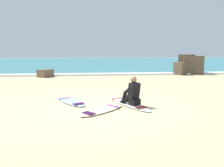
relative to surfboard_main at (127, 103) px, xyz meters
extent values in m
plane|color=#CCB584|center=(-0.83, -0.12, -0.04)|extent=(80.00, 80.00, 0.00)
cube|color=teal|center=(-0.83, 22.72, 0.01)|extent=(80.00, 28.00, 0.10)
cube|color=white|center=(-0.83, 9.02, 0.02)|extent=(80.00, 0.90, 0.11)
ellipsoid|color=white|center=(0.00, 0.00, 0.00)|extent=(1.48, 2.52, 0.07)
cube|color=red|center=(-0.28, 0.65, 0.04)|extent=(0.48, 0.28, 0.01)
cube|color=#4A1311|center=(0.32, -0.74, 0.04)|extent=(0.43, 0.36, 0.01)
cube|color=black|center=(0.17, -0.40, 0.14)|extent=(0.41, 0.39, 0.20)
cylinder|color=black|center=(-0.01, -0.29, 0.29)|extent=(0.34, 0.42, 0.43)
cylinder|color=black|center=(-0.13, -0.12, 0.26)|extent=(0.24, 0.28, 0.42)
cube|color=black|center=(-0.17, -0.07, 0.07)|extent=(0.20, 0.24, 0.05)
cylinder|color=black|center=(0.16, -0.19, 0.29)|extent=(0.34, 0.42, 0.43)
cylinder|color=black|center=(0.06, 0.00, 0.26)|extent=(0.24, 0.28, 0.42)
cube|color=black|center=(0.03, 0.06, 0.07)|extent=(0.20, 0.24, 0.05)
cube|color=black|center=(0.15, -0.36, 0.49)|extent=(0.44, 0.43, 0.57)
sphere|color=#A37556|center=(0.13, -0.34, 0.88)|extent=(0.21, 0.21, 0.21)
cylinder|color=black|center=(-0.05, -0.31, 0.52)|extent=(0.28, 0.38, 0.31)
cylinder|color=black|center=(0.19, -0.16, 0.52)|extent=(0.28, 0.38, 0.31)
ellipsoid|color=#9ED1E5|center=(-1.97, 0.45, 0.00)|extent=(1.37, 1.83, 0.07)
cube|color=purple|center=(-2.23, 0.89, 0.04)|extent=(0.46, 0.33, 0.01)
cube|color=#351037|center=(-1.67, -0.05, 0.04)|extent=(0.44, 0.39, 0.01)
ellipsoid|color=#EFE5C6|center=(-0.92, -0.82, 0.00)|extent=(1.68, 1.64, 0.07)
cube|color=purple|center=(-0.55, -0.46, 0.04)|extent=(0.40, 0.41, 0.01)
cube|color=#351037|center=(-1.34, -1.22, 0.04)|extent=(0.43, 0.43, 0.01)
cube|color=brown|center=(6.11, 9.38, 0.69)|extent=(1.41, 1.40, 1.45)
cube|color=brown|center=(5.52, 8.77, 0.42)|extent=(1.37, 1.27, 0.90)
cube|color=#756656|center=(6.56, 10.17, 0.33)|extent=(1.71, 1.53, 0.72)
cube|color=brown|center=(6.40, 8.88, 0.64)|extent=(1.60, 1.12, 1.35)
cube|color=brown|center=(-4.23, 8.19, 0.22)|extent=(1.12, 1.15, 0.51)
camera|label=1|loc=(-1.32, -7.79, 1.89)|focal=37.46mm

